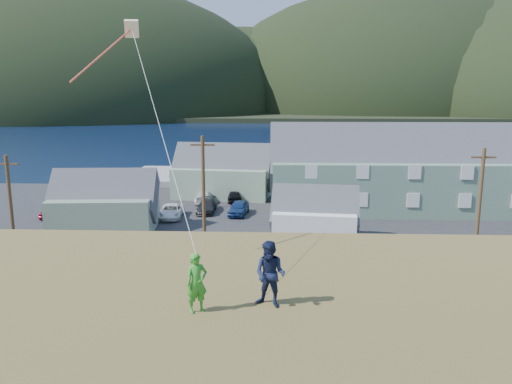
{
  "coord_description": "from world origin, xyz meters",
  "views": [
    {
      "loc": [
        2.2,
        -31.13,
        12.56
      ],
      "look_at": [
        1.4,
        -12.53,
        8.8
      ],
      "focal_mm": 35.0,
      "sensor_mm": 36.0,
      "label": 1
    }
  ],
  "objects_px": {
    "kite_flyer_navy": "(270,274)",
    "shed_white": "(315,216)",
    "kite_flyer_green": "(197,283)",
    "shed_palegreen_near": "(104,203)",
    "shed_palegreen_far": "(223,172)",
    "wharf": "(221,176)",
    "lodge": "(422,171)"
  },
  "relations": [
    {
      "from": "shed_palegreen_near",
      "to": "shed_white",
      "type": "xyz_separation_m",
      "value": [
        18.88,
        -2.5,
        -0.34
      ]
    },
    {
      "from": "shed_white",
      "to": "kite_flyer_green",
      "type": "bearing_deg",
      "value": -94.28
    },
    {
      "from": "lodge",
      "to": "kite_flyer_green",
      "type": "relative_size",
      "value": 21.48
    },
    {
      "from": "lodge",
      "to": "kite_flyer_navy",
      "type": "bearing_deg",
      "value": -111.25
    },
    {
      "from": "shed_palegreen_far",
      "to": "kite_flyer_navy",
      "type": "height_order",
      "value": "kite_flyer_navy"
    },
    {
      "from": "lodge",
      "to": "shed_palegreen_far",
      "type": "height_order",
      "value": "lodge"
    },
    {
      "from": "shed_white",
      "to": "kite_flyer_navy",
      "type": "relative_size",
      "value": 4.53
    },
    {
      "from": "lodge",
      "to": "shed_palegreen_near",
      "type": "height_order",
      "value": "lodge"
    },
    {
      "from": "kite_flyer_green",
      "to": "kite_flyer_navy",
      "type": "bearing_deg",
      "value": -18.09
    },
    {
      "from": "shed_white",
      "to": "kite_flyer_green",
      "type": "xyz_separation_m",
      "value": [
        -5.15,
        -29.57,
        5.71
      ]
    },
    {
      "from": "kite_flyer_navy",
      "to": "kite_flyer_green",
      "type": "bearing_deg",
      "value": -145.69
    },
    {
      "from": "wharf",
      "to": "shed_white",
      "type": "xyz_separation_m",
      "value": [
        11.4,
        -30.1,
        1.79
      ]
    },
    {
      "from": "wharf",
      "to": "lodge",
      "type": "xyz_separation_m",
      "value": [
        23.52,
        -18.34,
        3.9
      ]
    },
    {
      "from": "kite_flyer_navy",
      "to": "shed_white",
      "type": "bearing_deg",
      "value": 105.22
    },
    {
      "from": "lodge",
      "to": "shed_palegreen_near",
      "type": "relative_size",
      "value": 3.26
    },
    {
      "from": "shed_palegreen_near",
      "to": "shed_palegreen_far",
      "type": "xyz_separation_m",
      "value": [
        9.15,
        15.56,
        0.42
      ]
    },
    {
      "from": "shed_palegreen_far",
      "to": "kite_flyer_navy",
      "type": "xyz_separation_m",
      "value": [
        6.38,
        -47.23,
        5.05
      ]
    },
    {
      "from": "shed_palegreen_far",
      "to": "kite_flyer_green",
      "type": "height_order",
      "value": "kite_flyer_green"
    },
    {
      "from": "lodge",
      "to": "shed_palegreen_near",
      "type": "distance_m",
      "value": 32.39
    },
    {
      "from": "lodge",
      "to": "shed_palegreen_far",
      "type": "xyz_separation_m",
      "value": [
        -21.85,
        6.3,
        -1.35
      ]
    },
    {
      "from": "shed_palegreen_near",
      "to": "shed_palegreen_far",
      "type": "bearing_deg",
      "value": 55.03
    },
    {
      "from": "wharf",
      "to": "shed_palegreen_near",
      "type": "relative_size",
      "value": 2.64
    },
    {
      "from": "wharf",
      "to": "kite_flyer_green",
      "type": "height_order",
      "value": "kite_flyer_green"
    },
    {
      "from": "shed_palegreen_near",
      "to": "kite_flyer_navy",
      "type": "distance_m",
      "value": 35.69
    },
    {
      "from": "shed_palegreen_far",
      "to": "kite_flyer_green",
      "type": "xyz_separation_m",
      "value": [
        4.58,
        -47.63,
        4.95
      ]
    },
    {
      "from": "shed_palegreen_near",
      "to": "shed_palegreen_far",
      "type": "distance_m",
      "value": 18.05
    },
    {
      "from": "shed_palegreen_near",
      "to": "shed_white",
      "type": "bearing_deg",
      "value": -12.07
    },
    {
      "from": "shed_palegreen_far",
      "to": "wharf",
      "type": "bearing_deg",
      "value": 104.3
    },
    {
      "from": "shed_palegreen_far",
      "to": "kite_flyer_green",
      "type": "relative_size",
      "value": 8.24
    },
    {
      "from": "wharf",
      "to": "shed_white",
      "type": "bearing_deg",
      "value": -69.25
    },
    {
      "from": "wharf",
      "to": "kite_flyer_green",
      "type": "distance_m",
      "value": 60.45
    },
    {
      "from": "shed_palegreen_near",
      "to": "kite_flyer_navy",
      "type": "height_order",
      "value": "kite_flyer_navy"
    }
  ]
}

